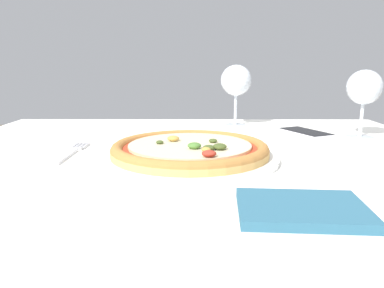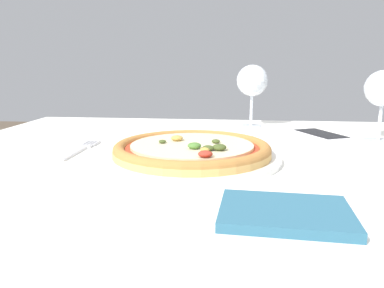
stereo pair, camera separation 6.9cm
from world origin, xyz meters
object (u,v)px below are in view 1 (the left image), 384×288
at_px(wine_glass_far_right, 366,89).
at_px(cell_phone, 307,133).
at_px(fork, 74,152).
at_px(wine_glass_far_left, 238,82).
at_px(dining_table, 196,206).
at_px(pizza_plate, 192,151).

relative_size(wine_glass_far_right, cell_phone, 1.01).
relative_size(fork, wine_glass_far_left, 0.98).
distance_m(dining_table, cell_phone, 0.38).
relative_size(fork, wine_glass_far_right, 1.04).
bearing_deg(wine_glass_far_left, dining_table, -107.28).
bearing_deg(fork, wine_glass_far_left, 42.97).
bearing_deg(pizza_plate, fork, 167.38).
relative_size(pizza_plate, fork, 1.94).
bearing_deg(fork, dining_table, -9.16).
height_order(wine_glass_far_left, wine_glass_far_right, wine_glass_far_left).
bearing_deg(fork, wine_glass_far_right, 13.76).
height_order(dining_table, wine_glass_far_left, wine_glass_far_left).
xyz_separation_m(dining_table, wine_glass_far_left, (0.12, 0.38, 0.22)).
bearing_deg(wine_glass_far_right, cell_phone, 163.64).
height_order(wine_glass_far_right, cell_phone, wine_glass_far_right).
distance_m(fork, wine_glass_far_right, 0.67).
bearing_deg(cell_phone, wine_glass_far_right, -16.36).
xyz_separation_m(dining_table, pizza_plate, (-0.01, -0.01, 0.11)).
bearing_deg(cell_phone, pizza_plate, -139.31).
height_order(pizza_plate, wine_glass_far_right, wine_glass_far_right).
distance_m(fork, wine_glass_far_left, 0.51).
relative_size(pizza_plate, wine_glass_far_right, 2.01).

